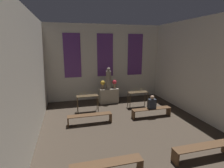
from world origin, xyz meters
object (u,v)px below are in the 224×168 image
(statue, at_px, (109,79))
(candle_rack_left, at_px, (87,98))
(pew_back_right, at_px, (151,111))
(pew_second_left, at_px, (107,166))
(flower_vase_left, at_px, (103,84))
(pew_back_left, at_px, (90,117))
(candle_rack_right, at_px, (138,94))
(flower_vase_right, at_px, (114,83))
(person_seated, at_px, (152,103))
(pew_second_right, at_px, (202,149))
(altar, at_px, (109,95))

(statue, relative_size, candle_rack_left, 1.13)
(pew_back_right, bearing_deg, pew_second_left, -132.11)
(flower_vase_left, height_order, pew_back_left, flower_vase_left)
(candle_rack_right, bearing_deg, flower_vase_right, 132.48)
(person_seated, bearing_deg, pew_back_right, -180.00)
(pew_second_left, height_order, person_seated, person_seated)
(pew_back_right, bearing_deg, pew_back_left, 180.00)
(flower_vase_left, xyz_separation_m, person_seated, (1.87, -2.64, -0.48))
(person_seated, bearing_deg, flower_vase_right, 113.56)
(pew_second_right, distance_m, person_seated, 3.35)
(flower_vase_left, height_order, flower_vase_right, same)
(statue, height_order, pew_back_right, statue)
(altar, relative_size, candle_rack_right, 1.00)
(candle_rack_left, xyz_separation_m, person_seated, (2.93, -1.49, -0.02))
(flower_vase_right, xyz_separation_m, candle_rack_right, (1.05, -1.15, -0.46))
(statue, distance_m, candle_rack_left, 1.96)
(candle_rack_left, relative_size, candle_rack_right, 1.00)
(altar, height_order, candle_rack_right, candle_rack_right)
(candle_rack_right, relative_size, pew_back_left, 0.57)
(flower_vase_right, bearing_deg, pew_back_left, -125.28)
(pew_second_left, relative_size, pew_back_right, 1.00)
(pew_second_right, relative_size, person_seated, 2.97)
(person_seated, bearing_deg, statue, 119.82)
(altar, relative_size, flower_vase_left, 2.23)
(candle_rack_left, bearing_deg, statue, 38.94)
(flower_vase_left, distance_m, flower_vase_right, 0.72)
(person_seated, bearing_deg, altar, 119.82)
(candle_rack_right, distance_m, pew_second_left, 5.65)
(candle_rack_left, bearing_deg, altar, 38.94)
(flower_vase_left, bearing_deg, flower_vase_right, 0.00)
(pew_second_left, relative_size, pew_second_right, 1.00)
(flower_vase_left, height_order, person_seated, flower_vase_left)
(candle_rack_right, xyz_separation_m, pew_back_left, (-2.92, -1.49, -0.41))
(pew_back_right, height_order, person_seated, person_seated)
(flower_vase_right, distance_m, pew_back_right, 3.00)
(flower_vase_right, bearing_deg, candle_rack_right, -47.52)
(candle_rack_right, relative_size, pew_back_right, 0.57)
(flower_vase_left, bearing_deg, candle_rack_right, -32.89)
(statue, height_order, pew_second_left, statue)
(flower_vase_left, xyz_separation_m, pew_back_left, (-1.14, -2.64, -0.87))
(candle_rack_left, height_order, person_seated, person_seated)
(pew_back_left, distance_m, person_seated, 3.04)
(pew_second_left, bearing_deg, statue, 75.85)
(altar, height_order, candle_rack_left, candle_rack_left)
(altar, distance_m, candle_rack_left, 1.84)
(candle_rack_right, bearing_deg, pew_back_left, -152.93)
(flower_vase_right, distance_m, pew_second_right, 6.13)
(flower_vase_left, relative_size, pew_second_right, 0.26)
(statue, relative_size, person_seated, 1.91)
(candle_rack_left, distance_m, candle_rack_right, 2.83)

